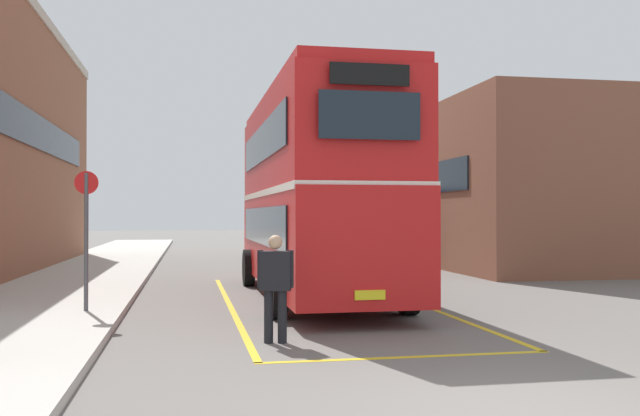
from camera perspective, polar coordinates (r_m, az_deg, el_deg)
ground_plane at (r=21.10m, az=-1.70°, el=-5.87°), size 135.60×135.60×0.00m
sidewalk_left at (r=23.46m, az=-18.60°, el=-5.14°), size 4.00×57.60×0.14m
depot_building_right at (r=30.07m, az=14.14°, el=1.46°), size 7.72×16.81×6.00m
double_decker_bus at (r=16.34m, az=-0.42°, el=1.40°), size 2.89×9.96×4.75m
single_deck_bus at (r=30.98m, az=2.15°, el=-1.14°), size 3.18×8.44×3.02m
pedestrian_boarding at (r=10.67m, az=-3.67°, el=-5.98°), size 0.54×0.32×1.64m
bus_stop_sign at (r=13.88m, az=-18.61°, el=-1.45°), size 0.44×0.08×2.64m
bay_marking_yellow at (r=14.62m, az=0.92°, el=-8.22°), size 4.29×11.96×0.01m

